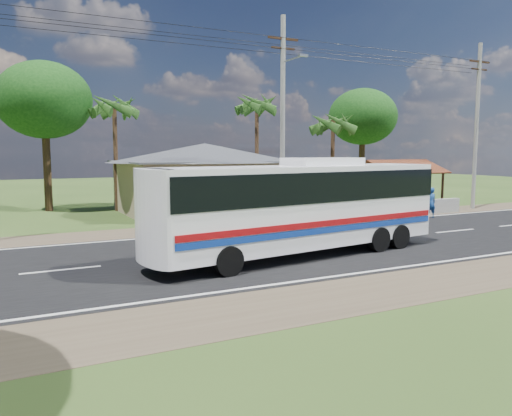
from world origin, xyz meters
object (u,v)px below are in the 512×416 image
at_px(motorcycle, 273,216).
at_px(person, 431,203).
at_px(coach_bus, 303,200).
at_px(waiting_shed, 397,169).

distance_m(motorcycle, person, 9.83).
bearing_deg(coach_bus, motorcycle, 61.75).
bearing_deg(motorcycle, waiting_shed, -71.89).
distance_m(waiting_shed, coach_bus, 17.00).
height_order(waiting_shed, coach_bus, coach_bus).
distance_m(waiting_shed, person, 4.82).
relative_size(motorcycle, person, 1.03).
bearing_deg(coach_bus, person, 17.28).
bearing_deg(waiting_shed, motorcycle, -165.73).
bearing_deg(person, waiting_shed, -94.73).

